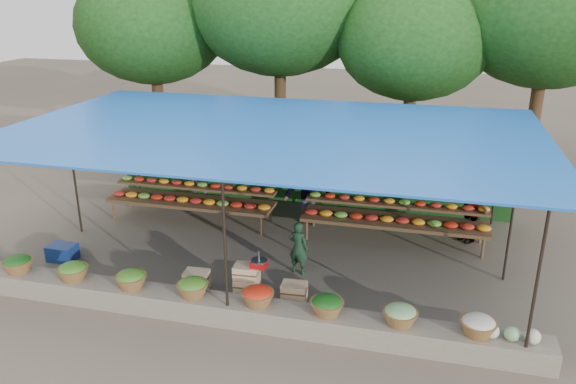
% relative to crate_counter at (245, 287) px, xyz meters
% --- Properties ---
extents(ground, '(60.00, 60.00, 0.00)m').
position_rel_crate_counter_xyz_m(ground, '(-0.05, 2.09, -0.31)').
color(ground, brown).
rests_on(ground, ground).
extents(stone_curb, '(10.60, 0.55, 0.40)m').
position_rel_crate_counter_xyz_m(stone_curb, '(-0.05, -0.66, -0.11)').
color(stone_curb, '#665E51').
rests_on(stone_curb, ground).
extents(stall_canopy, '(10.80, 6.60, 2.82)m').
position_rel_crate_counter_xyz_m(stall_canopy, '(-0.05, 2.16, 2.37)').
color(stall_canopy, black).
rests_on(stall_canopy, ground).
extents(produce_baskets, '(8.98, 0.58, 0.34)m').
position_rel_crate_counter_xyz_m(produce_baskets, '(-0.15, -0.66, 0.25)').
color(produce_baskets, brown).
rests_on(produce_baskets, stone_curb).
extents(netting_backdrop, '(10.60, 0.06, 2.50)m').
position_rel_crate_counter_xyz_m(netting_backdrop, '(-0.05, 5.24, 0.94)').
color(netting_backdrop, '#1A4B1B').
rests_on(netting_backdrop, ground).
extents(tree_row, '(16.51, 5.50, 7.12)m').
position_rel_crate_counter_xyz_m(tree_row, '(0.45, 8.18, 4.39)').
color(tree_row, '#3A2515').
rests_on(tree_row, ground).
extents(fruit_table_left, '(4.21, 0.95, 0.93)m').
position_rel_crate_counter_xyz_m(fruit_table_left, '(-2.55, 3.44, 0.30)').
color(fruit_table_left, '#492F1D').
rests_on(fruit_table_left, ground).
extents(fruit_table_right, '(4.21, 0.95, 0.93)m').
position_rel_crate_counter_xyz_m(fruit_table_right, '(2.45, 3.44, 0.30)').
color(fruit_table_right, '#492F1D').
rests_on(fruit_table_right, ground).
extents(crate_counter, '(2.37, 0.36, 0.77)m').
position_rel_crate_counter_xyz_m(crate_counter, '(0.00, 0.00, 0.00)').
color(crate_counter, tan).
rests_on(crate_counter, ground).
extents(weighing_scale, '(0.30, 0.30, 0.32)m').
position_rel_crate_counter_xyz_m(weighing_scale, '(0.27, 0.00, 0.54)').
color(weighing_scale, '#B50E12').
rests_on(weighing_scale, crate_counter).
extents(vendor_seated, '(0.46, 0.36, 1.13)m').
position_rel_crate_counter_xyz_m(vendor_seated, '(0.68, 1.36, 0.25)').
color(vendor_seated, '#18361F').
rests_on(vendor_seated, ground).
extents(customer_left, '(0.78, 0.64, 1.52)m').
position_rel_crate_counter_xyz_m(customer_left, '(-2.76, 4.55, 0.45)').
color(customer_left, slate).
rests_on(customer_left, ground).
extents(customer_mid, '(1.31, 0.93, 1.84)m').
position_rel_crate_counter_xyz_m(customer_mid, '(0.31, 4.00, 0.61)').
color(customer_mid, slate).
rests_on(customer_mid, ground).
extents(customer_right, '(0.93, 0.98, 1.63)m').
position_rel_crate_counter_xyz_m(customer_right, '(4.12, 3.88, 0.51)').
color(customer_right, slate).
rests_on(customer_right, ground).
extents(blue_crate_back, '(0.58, 0.42, 0.34)m').
position_rel_crate_counter_xyz_m(blue_crate_back, '(-4.37, 0.67, -0.14)').
color(blue_crate_back, navy).
rests_on(blue_crate_back, ground).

